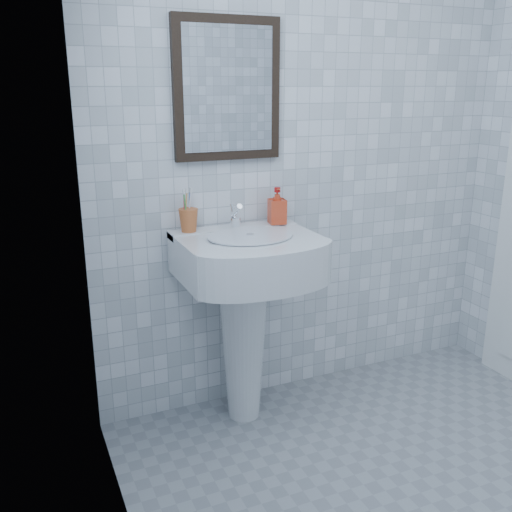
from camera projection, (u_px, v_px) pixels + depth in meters
name	position (u px, v px, depth m)	size (l,w,h in m)	color
wall_back	(308.00, 153.00, 2.80)	(2.20, 0.02, 2.50)	white
wall_left	(143.00, 228.00, 1.33)	(0.02, 2.40, 2.50)	white
washbasin	(245.00, 297.00, 2.63)	(0.61, 0.45, 0.94)	white
faucet	(235.00, 218.00, 2.63)	(0.05, 0.11, 0.12)	white
toothbrush_cup	(189.00, 220.00, 2.56)	(0.09, 0.09, 0.10)	#C5612E
soap_dispenser	(277.00, 206.00, 2.70)	(0.08, 0.08, 0.17)	red
wall_mirror	(227.00, 89.00, 2.53)	(0.50, 0.04, 0.62)	black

